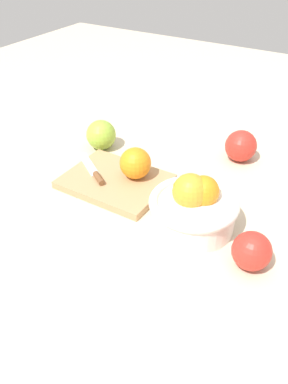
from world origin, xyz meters
The scene contains 9 objects.
ground_plane centered at (0.00, 0.00, 0.00)m, with size 2.40×2.40×0.00m, color beige.
bowl centered at (-0.12, 0.09, 0.05)m, with size 0.18×0.18×0.11m.
cutting_board centered at (0.09, 0.05, 0.01)m, with size 0.23×0.18×0.02m, color tan.
orange_on_board centered at (0.06, 0.02, 0.05)m, with size 0.07×0.07×0.07m, color orange.
knife centered at (0.15, 0.06, 0.02)m, with size 0.14×0.10×0.01m.
apple_front_right centered at (0.23, -0.07, 0.04)m, with size 0.08×0.08×0.08m, color #8EB738.
apple_front_left centered at (-0.11, -0.21, 0.04)m, with size 0.08×0.08×0.08m, color red.
apple_back_left centered at (-0.26, 0.14, 0.04)m, with size 0.07×0.07×0.07m, color red.
citrus_peel centered at (-0.08, -0.04, 0.00)m, with size 0.05×0.04×0.01m, color orange.
Camera 1 is at (-0.36, 0.67, 0.53)m, focal length 36.73 mm.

